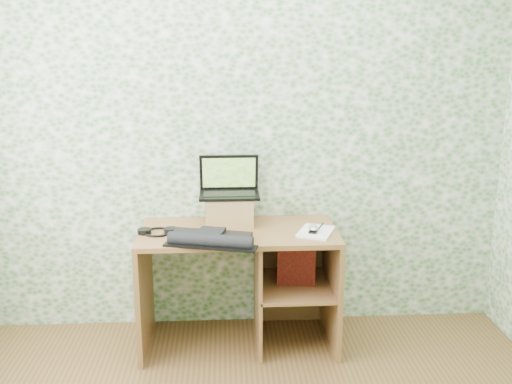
{
  "coord_description": "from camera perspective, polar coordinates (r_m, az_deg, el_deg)",
  "views": [
    {
      "loc": [
        -0.08,
        -1.87,
        1.83
      ],
      "look_at": [
        0.1,
        1.39,
        1.0
      ],
      "focal_mm": 40.0,
      "sensor_mm": 36.0,
      "label": 1
    }
  ],
  "objects": [
    {
      "name": "keyboard",
      "position": [
        3.26,
        -4.56,
        -4.66
      ],
      "size": [
        0.53,
        0.39,
        0.07
      ],
      "rotation": [
        0.0,
        0.0,
        -0.26
      ],
      "color": "black",
      "rests_on": "desk"
    },
    {
      "name": "headphones",
      "position": [
        3.47,
        -9.8,
        -3.91
      ],
      "size": [
        0.24,
        0.18,
        0.03
      ],
      "rotation": [
        0.0,
        0.0,
        0.06
      ],
      "color": "black",
      "rests_on": "desk"
    },
    {
      "name": "pen",
      "position": [
        3.52,
        6.49,
        -3.4
      ],
      "size": [
        0.06,
        0.12,
        0.01
      ],
      "primitive_type": "cylinder",
      "rotation": [
        1.57,
        0.0,
        -0.4
      ],
      "color": "black",
      "rests_on": "notepad"
    },
    {
      "name": "desk",
      "position": [
        3.6,
        -0.5,
        -7.75
      ],
      "size": [
        1.2,
        0.6,
        0.75
      ],
      "color": "brown",
      "rests_on": "floor"
    },
    {
      "name": "notepad",
      "position": [
        3.45,
        5.99,
        -3.98
      ],
      "size": [
        0.27,
        0.32,
        0.01
      ],
      "primitive_type": "cube",
      "rotation": [
        0.0,
        0.0,
        -0.39
      ],
      "color": "white",
      "rests_on": "desk"
    },
    {
      "name": "wall_back",
      "position": [
        3.65,
        -1.98,
        5.91
      ],
      "size": [
        3.5,
        0.0,
        3.5
      ],
      "primitive_type": "plane",
      "rotation": [
        1.57,
        0.0,
        0.0
      ],
      "color": "white",
      "rests_on": "ground"
    },
    {
      "name": "riser",
      "position": [
        3.59,
        -2.66,
        -1.8
      ],
      "size": [
        0.29,
        0.24,
        0.18
      ],
      "primitive_type": "cube",
      "rotation": [
        0.0,
        0.0,
        0.0
      ],
      "color": "#A07D47",
      "rests_on": "desk"
    },
    {
      "name": "red_box",
      "position": [
        3.58,
        4.05,
        -7.07
      ],
      "size": [
        0.24,
        0.1,
        0.28
      ],
      "primitive_type": "cube",
      "rotation": [
        0.0,
        0.0,
        -0.12
      ],
      "color": "#9D180E",
      "rests_on": "desk"
    },
    {
      "name": "mouse",
      "position": [
        3.42,
        5.75,
        -3.72
      ],
      "size": [
        0.08,
        0.11,
        0.03
      ],
      "primitive_type": "ellipsoid",
      "rotation": [
        0.0,
        0.0,
        -0.28
      ],
      "color": "silver",
      "rests_on": "notepad"
    },
    {
      "name": "laptop",
      "position": [
        3.59,
        -2.7,
        0.62
      ],
      "size": [
        0.37,
        0.26,
        0.25
      ],
      "rotation": [
        0.0,
        0.0,
        0.0
      ],
      "color": "black",
      "rests_on": "riser"
    }
  ]
}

